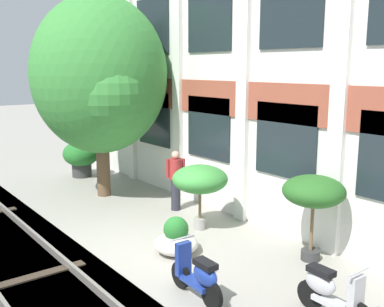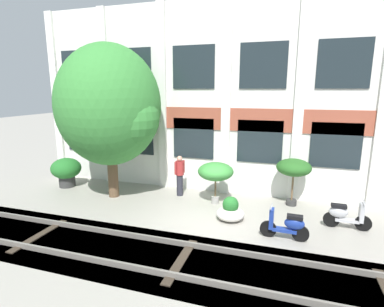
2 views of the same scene
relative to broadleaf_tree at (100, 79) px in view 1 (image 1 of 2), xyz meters
The scene contains 11 objects.
ground_plane 5.65m from the broadleaf_tree, 16.99° to the right, with size 80.00×80.00×0.00m, color #9E998E.
apartment_facade 4.69m from the broadleaf_tree, 26.24° to the left, with size 16.82×0.64×7.73m.
rail_tracks 6.67m from the broadleaf_tree, 40.91° to the right, with size 24.46×2.80×0.43m.
broadleaf_tree is the anchor object (origin of this frame).
potted_plant_terracotta_small 4.75m from the broadleaf_tree, ahead, with size 1.34×1.34×1.59m.
potted_plant_wide_bowl 5.97m from the broadleaf_tree, ahead, with size 0.94×0.94×0.81m.
potted_plant_low_pan 7.32m from the broadleaf_tree, ahead, with size 1.26×1.26×1.78m.
potted_plant_ribbed_drum 3.91m from the broadleaf_tree, 169.94° to the left, with size 1.29×1.29×1.30m.
scooter_near_curb 7.60m from the broadleaf_tree, 13.73° to the right, with size 1.38×0.50×0.98m.
scooter_second_parked 9.03m from the broadleaf_tree, ahead, with size 1.38×0.50×0.98m.
resident_by_doorway 3.79m from the broadleaf_tree, 19.88° to the left, with size 0.34×0.48×1.66m.
Camera 1 is at (8.06, -4.76, 3.91)m, focal length 42.00 mm.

